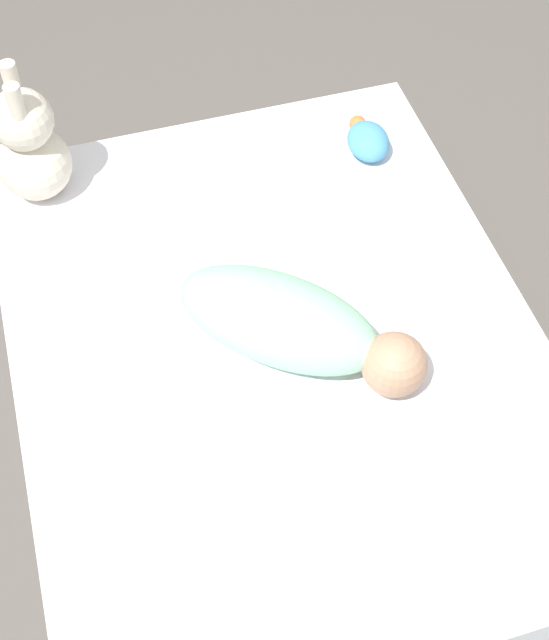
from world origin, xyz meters
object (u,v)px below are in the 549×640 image
Objects in this scene: swaddled_baby at (292,326)px; pillow at (458,533)px; turtle_plush at (367,140)px; bunny_plush at (30,147)px.

pillow is at bearing -32.15° from swaddled_baby.
swaddled_baby is 0.47m from pillow.
swaddled_baby is at bearing 145.53° from turtle_plush.
pillow reaches higher than turtle_plush.
swaddled_baby reaches higher than pillow.
bunny_plush is (0.99, 0.53, 0.08)m from pillow.
pillow is (-0.44, -0.14, -0.03)m from swaddled_baby.
bunny_plush reaches higher than turtle_plush.
turtle_plush is (0.46, -0.32, -0.04)m from swaddled_baby.
swaddled_baby is 1.21× the size of pillow.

